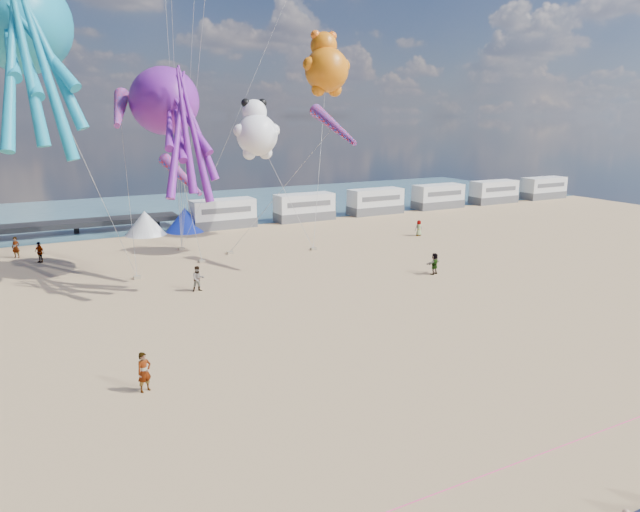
# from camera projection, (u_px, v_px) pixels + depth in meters

# --- Properties ---
(ground) EXTENTS (120.00, 120.00, 0.00)m
(ground) POSITION_uv_depth(u_px,v_px,m) (397.00, 408.00, 22.92)
(ground) COLOR tan
(ground) RESTS_ON ground
(water) EXTENTS (120.00, 120.00, 0.00)m
(water) POSITION_uv_depth(u_px,v_px,m) (138.00, 211.00, 70.21)
(water) COLOR #3D6776
(water) RESTS_ON ground
(motorhome_0) EXTENTS (6.60, 2.50, 3.00)m
(motorhome_0) POSITION_uv_depth(u_px,v_px,m) (223.00, 214.00, 59.66)
(motorhome_0) COLOR silver
(motorhome_0) RESTS_ON ground
(motorhome_1) EXTENTS (6.60, 2.50, 3.00)m
(motorhome_1) POSITION_uv_depth(u_px,v_px,m) (304.00, 207.00, 63.95)
(motorhome_1) COLOR silver
(motorhome_1) RESTS_ON ground
(motorhome_2) EXTENTS (6.60, 2.50, 3.00)m
(motorhome_2) POSITION_uv_depth(u_px,v_px,m) (375.00, 201.00, 68.24)
(motorhome_2) COLOR silver
(motorhome_2) RESTS_ON ground
(motorhome_3) EXTENTS (6.60, 2.50, 3.00)m
(motorhome_3) POSITION_uv_depth(u_px,v_px,m) (438.00, 196.00, 72.53)
(motorhome_3) COLOR silver
(motorhome_3) RESTS_ON ground
(motorhome_4) EXTENTS (6.60, 2.50, 3.00)m
(motorhome_4) POSITION_uv_depth(u_px,v_px,m) (494.00, 192.00, 76.82)
(motorhome_4) COLOR silver
(motorhome_4) RESTS_ON ground
(motorhome_5) EXTENTS (6.60, 2.50, 3.00)m
(motorhome_5) POSITION_uv_depth(u_px,v_px,m) (544.00, 188.00, 81.10)
(motorhome_5) COLOR silver
(motorhome_5) RESTS_ON ground
(tent_white) EXTENTS (4.00, 4.00, 2.40)m
(tent_white) POSITION_uv_depth(u_px,v_px,m) (145.00, 223.00, 56.12)
(tent_white) COLOR white
(tent_white) RESTS_ON ground
(tent_blue) EXTENTS (4.00, 4.00, 2.40)m
(tent_blue) POSITION_uv_depth(u_px,v_px,m) (185.00, 220.00, 57.93)
(tent_blue) COLOR #1933CC
(tent_blue) RESTS_ON ground
(rope_line) EXTENTS (34.00, 0.03, 0.03)m
(rope_line) POSITION_uv_depth(u_px,v_px,m) (486.00, 475.00, 18.61)
(rope_line) COLOR #F2338C
(rope_line) RESTS_ON ground
(standing_person) EXTENTS (0.75, 0.63, 1.76)m
(standing_person) POSITION_uv_depth(u_px,v_px,m) (144.00, 372.00, 24.12)
(standing_person) COLOR tan
(standing_person) RESTS_ON ground
(beachgoer_0) EXTENTS (0.60, 0.43, 1.55)m
(beachgoer_0) POSITION_uv_depth(u_px,v_px,m) (419.00, 228.00, 55.77)
(beachgoer_0) COLOR #7F6659
(beachgoer_0) RESTS_ON ground
(beachgoer_1) EXTENTS (0.85, 0.56, 1.74)m
(beachgoer_1) POSITION_uv_depth(u_px,v_px,m) (198.00, 279.00, 38.01)
(beachgoer_1) COLOR #7F6659
(beachgoer_1) RESTS_ON ground
(beachgoer_3) EXTENTS (1.16, 1.25, 1.69)m
(beachgoer_3) POSITION_uv_depth(u_px,v_px,m) (39.00, 252.00, 45.53)
(beachgoer_3) COLOR #7F6659
(beachgoer_3) RESTS_ON ground
(beachgoer_4) EXTENTS (1.02, 0.66, 1.61)m
(beachgoer_4) POSITION_uv_depth(u_px,v_px,m) (434.00, 264.00, 42.16)
(beachgoer_4) COLOR #7F6659
(beachgoer_4) RESTS_ON ground
(beachgoer_5) EXTENTS (1.67, 1.24, 1.75)m
(beachgoer_5) POSITION_uv_depth(u_px,v_px,m) (16.00, 247.00, 47.07)
(beachgoer_5) COLOR #7F6659
(beachgoer_5) RESTS_ON ground
(sandbag_a) EXTENTS (0.50, 0.35, 0.22)m
(sandbag_a) POSITION_uv_depth(u_px,v_px,m) (137.00, 277.00, 41.10)
(sandbag_a) COLOR gray
(sandbag_a) RESTS_ON ground
(sandbag_b) EXTENTS (0.50, 0.35, 0.22)m
(sandbag_b) POSITION_uv_depth(u_px,v_px,m) (202.00, 261.00, 45.71)
(sandbag_b) COLOR gray
(sandbag_b) RESTS_ON ground
(sandbag_c) EXTENTS (0.50, 0.35, 0.22)m
(sandbag_c) POSITION_uv_depth(u_px,v_px,m) (313.00, 249.00, 50.01)
(sandbag_c) COLOR gray
(sandbag_c) RESTS_ON ground
(sandbag_d) EXTENTS (0.50, 0.35, 0.22)m
(sandbag_d) POSITION_uv_depth(u_px,v_px,m) (230.00, 253.00, 48.58)
(sandbag_d) COLOR gray
(sandbag_d) RESTS_ON ground
(sandbag_e) EXTENTS (0.50, 0.35, 0.22)m
(sandbag_e) POSITION_uv_depth(u_px,v_px,m) (182.00, 249.00, 49.96)
(sandbag_e) COLOR gray
(sandbag_e) RESTS_ON ground
(kite_octopus_teal) EXTENTS (7.86, 10.92, 11.47)m
(kite_octopus_teal) POSITION_uv_depth(u_px,v_px,m) (22.00, 24.00, 29.08)
(kite_octopus_teal) COLOR teal
(kite_octopus_purple) EXTENTS (5.25, 10.18, 11.17)m
(kite_octopus_purple) POSITION_uv_depth(u_px,v_px,m) (164.00, 101.00, 39.86)
(kite_octopus_purple) COLOR #731D94
(kite_panda) EXTENTS (4.17, 3.94, 5.75)m
(kite_panda) POSITION_uv_depth(u_px,v_px,m) (257.00, 135.00, 46.27)
(kite_panda) COLOR white
(kite_teddy_orange) EXTENTS (5.34, 5.09, 6.82)m
(kite_teddy_orange) POSITION_uv_depth(u_px,v_px,m) (327.00, 70.00, 51.61)
(kite_teddy_orange) COLOR orange
(windsock_left) EXTENTS (2.52, 6.29, 6.20)m
(windsock_left) POSITION_uv_depth(u_px,v_px,m) (120.00, 109.00, 39.20)
(windsock_left) COLOR red
(windsock_mid) EXTENTS (1.62, 5.64, 5.56)m
(windsock_mid) POSITION_uv_depth(u_px,v_px,m) (334.00, 126.00, 41.87)
(windsock_mid) COLOR red
(windsock_right) EXTENTS (2.44, 4.62, 4.59)m
(windsock_right) POSITION_uv_depth(u_px,v_px,m) (182.00, 176.00, 39.26)
(windsock_right) COLOR red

